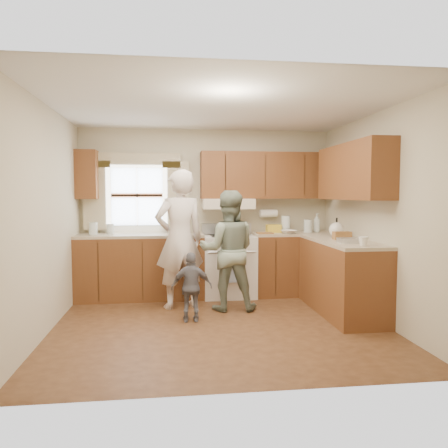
{
  "coord_description": "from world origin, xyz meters",
  "views": [
    {
      "loc": [
        -0.57,
        -4.95,
        1.53
      ],
      "look_at": [
        0.1,
        0.4,
        1.15
      ],
      "focal_mm": 35.0,
      "sensor_mm": 36.0,
      "label": 1
    }
  ],
  "objects": [
    {
      "name": "child",
      "position": [
        -0.32,
        0.18,
        0.42
      ],
      "size": [
        0.49,
        0.21,
        0.83
      ],
      "primitive_type": "imported",
      "rotation": [
        0.0,
        0.0,
        3.12
      ],
      "color": "slate",
      "rests_on": "ground"
    },
    {
      "name": "woman_left",
      "position": [
        -0.44,
        0.85,
        0.92
      ],
      "size": [
        0.77,
        0.62,
        1.84
      ],
      "primitive_type": "imported",
      "rotation": [
        0.0,
        0.0,
        3.45
      ],
      "color": "beige",
      "rests_on": "ground"
    },
    {
      "name": "kitchen_fixtures",
      "position": [
        0.61,
        1.08,
        0.84
      ],
      "size": [
        3.8,
        2.25,
        2.15
      ],
      "color": "#3F1D0D",
      "rests_on": "ground"
    },
    {
      "name": "stove",
      "position": [
        0.3,
        1.44,
        0.47
      ],
      "size": [
        0.76,
        0.67,
        1.07
      ],
      "color": "silver",
      "rests_on": "ground"
    },
    {
      "name": "room",
      "position": [
        0.0,
        0.0,
        1.25
      ],
      "size": [
        3.8,
        3.8,
        3.8
      ],
      "color": "#422614",
      "rests_on": "ground"
    },
    {
      "name": "woman_right",
      "position": [
        0.19,
        0.67,
        0.78
      ],
      "size": [
        0.82,
        0.67,
        1.57
      ],
      "primitive_type": "imported",
      "rotation": [
        0.0,
        0.0,
        3.03
      ],
      "color": "#223C30",
      "rests_on": "ground"
    }
  ]
}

